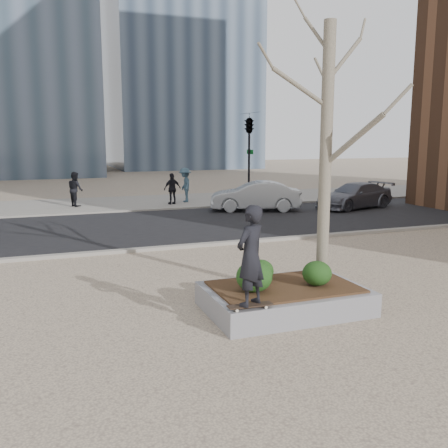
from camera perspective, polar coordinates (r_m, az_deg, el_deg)
name	(u,v)px	position (r m, az deg, el deg)	size (l,w,h in m)	color
ground	(236,316)	(9.49, 1.40, -10.51)	(120.00, 120.00, 0.00)	#BCAA8A
street	(137,227)	(18.85, -9.94, -0.35)	(60.00, 8.00, 0.02)	black
far_sidewalk	(111,204)	(25.69, -12.81, 2.26)	(60.00, 6.00, 0.02)	gray
planter	(284,299)	(9.81, 6.90, -8.49)	(3.00, 2.00, 0.45)	gray
planter_mulch	(284,287)	(9.74, 6.93, -7.12)	(2.70, 1.70, 0.04)	#382314
sycamore_tree	(327,112)	(10.08, 11.71, 12.44)	(2.80, 2.80, 6.60)	gray
shrub_left	(254,277)	(9.24, 3.46, -6.02)	(0.67, 0.67, 0.57)	#133D13
shrub_middle	(261,271)	(9.91, 4.22, -5.34)	(0.51, 0.51, 0.44)	#1B3A12
shrub_right	(317,273)	(9.78, 10.58, -5.56)	(0.56, 0.56, 0.48)	#1D3B13
skateboard	(250,307)	(8.52, 3.00, -9.43)	(0.78, 0.20, 0.07)	black
skateboarder	(251,256)	(8.27, 3.05, -3.63)	(0.62, 0.41, 1.70)	black
car_silver	(255,196)	(22.65, 3.59, 3.20)	(1.41, 4.04, 1.33)	#969A9E
car_third	(355,196)	(24.21, 14.69, 3.16)	(1.66, 4.09, 1.19)	#575864
pedestrian_a	(75,189)	(25.07, -16.62, 3.85)	(0.81, 0.63, 1.66)	black
pedestrian_b	(185,185)	(25.71, -4.48, 4.48)	(1.14, 0.65, 1.76)	#385365
pedestrian_c	(172,189)	(24.89, -5.92, 4.03)	(0.90, 0.38, 1.54)	black
traffic_light_far	(249,159)	(24.90, 2.88, 7.43)	(0.60, 2.48, 4.50)	black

